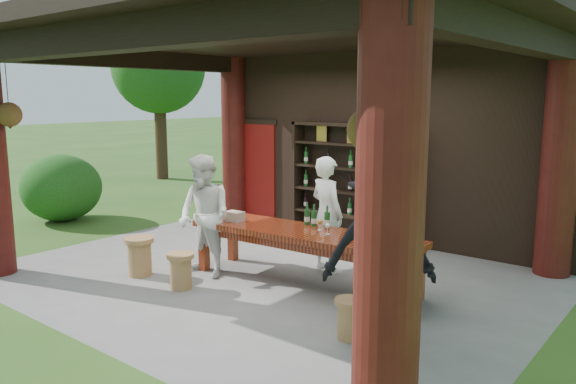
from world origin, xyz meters
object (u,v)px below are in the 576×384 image
Objects in this scene: stool_far_left at (140,255)px; wine_shelf at (350,181)px; guest_man at (379,250)px; tasting_table at (303,239)px; host at (327,214)px; napkin_basket at (235,216)px; guest_woman at (204,216)px; stool_near_right at (350,318)px; stool_near_left at (181,270)px.

wine_shelf is at bearing 71.50° from stool_far_left.
guest_man reaches higher than stool_far_left.
guest_man reaches higher than tasting_table.
tasting_table is (0.83, -2.48, -0.41)m from wine_shelf.
wine_shelf is 4.07m from guest_man.
napkin_basket is at bearing 57.70° from host.
tasting_table is at bearing 29.49° from stool_far_left.
guest_woman is 2.91m from guest_man.
tasting_table is 1.80m from guest_man.
wine_shelf is 1.93m from host.
guest_woman reaches higher than stool_near_right.
stool_near_right is at bearing -6.38° from guest_woman.
host reaches higher than stool_near_left.
tasting_table is 1.98× the size of host.
guest_man is 2.78m from napkin_basket.
stool_far_left is (-1.22, -3.64, -0.75)m from wine_shelf.
tasting_table is 1.14m from napkin_basket.
stool_far_left is at bearing 60.56° from host.
wine_shelf reaches higher than stool_near_right.
tasting_table is 1.45m from guest_woman.
napkin_basket is (-2.71, 0.62, -0.11)m from guest_man.
host is at bearing 40.99° from napkin_basket.
stool_near_left is 1.15m from napkin_basket.
guest_woman is (-1.31, -0.57, 0.23)m from tasting_table.
tasting_table is 2.37m from stool_far_left.
stool_near_left is at bearing 152.55° from guest_man.
wine_shelf is at bearing 108.41° from tasting_table.
stool_far_left is 0.30× the size of guest_man.
tasting_table is 12.85× the size of napkin_basket.
tasting_table is 1.86m from stool_near_right.
stool_far_left is 0.32× the size of guest_woman.
tasting_table is at bearing 115.17° from host.
stool_near_left is 0.26× the size of guest_man.
host reaches higher than stool_far_left.
stool_far_left is 0.33× the size of host.
stool_near_right is 0.78× the size of stool_far_left.
tasting_table is at bearing 28.10° from guest_woman.
wine_shelf is 9.05× the size of napkin_basket.
tasting_table is 1.93× the size of guest_woman.
guest_woman reaches higher than stool_far_left.
stool_near_right is (1.44, -1.10, -0.40)m from tasting_table.
guest_woman is 0.93× the size of guest_man.
wine_shelf is 0.70× the size of tasting_table.
wine_shelf reaches higher than host.
wine_shelf is at bearing 84.85° from stool_near_left.
stool_near_left is 0.87× the size of stool_far_left.
host reaches higher than stool_near_right.
wine_shelf is 3.10m from guest_woman.
napkin_basket is at bearing 68.57° from guest_woman.
stool_far_left is 3.71m from guest_man.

